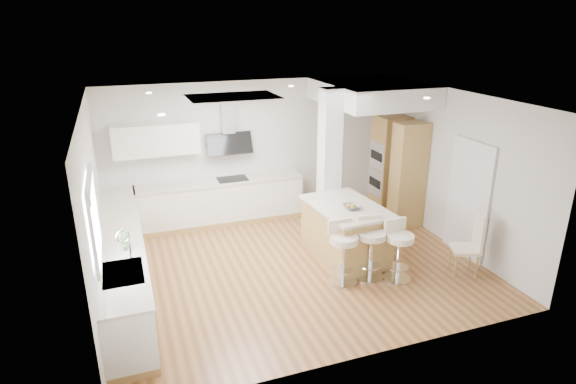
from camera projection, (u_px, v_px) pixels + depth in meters
name	position (u px, v px, depth m)	size (l,w,h in m)	color
ground	(294.00, 265.00, 8.18)	(6.00, 6.00, 0.00)	#9F693B
ceiling	(294.00, 265.00, 8.18)	(6.00, 5.00, 0.02)	white
wall_back	(252.00, 149.00, 9.91)	(6.00, 0.04, 2.80)	silver
wall_left	(94.00, 211.00, 6.75)	(0.04, 5.00, 2.80)	silver
wall_right	(450.00, 168.00, 8.65)	(0.04, 5.00, 2.80)	silver
skylight	(234.00, 98.00, 7.51)	(4.10, 2.10, 0.06)	silver
window_left	(93.00, 215.00, 5.86)	(0.06, 1.28, 1.07)	white
doorway_right	(468.00, 201.00, 8.25)	(0.05, 1.00, 2.10)	#423C34
counter_left	(124.00, 260.00, 7.37)	(0.63, 4.50, 1.35)	tan
counter_back	(212.00, 191.00, 9.62)	(3.62, 0.63, 2.50)	tan
pillar	(329.00, 165.00, 8.87)	(0.35, 0.35, 2.80)	silver
soffit	(371.00, 93.00, 9.19)	(1.78, 2.20, 0.40)	white
oven_column	(396.00, 170.00, 9.75)	(0.63, 1.21, 2.10)	tan
peninsula	(345.00, 231.00, 8.29)	(1.18, 1.67, 1.04)	tan
bar_stool_a	(343.00, 249.00, 7.46)	(0.46, 0.46, 1.02)	silver
bar_stool_b	(371.00, 245.00, 7.60)	(0.52, 0.52, 1.02)	silver
bar_stool_c	(399.00, 247.00, 7.55)	(0.47, 0.47, 0.99)	silver
dining_chair	(472.00, 241.00, 7.71)	(0.54, 0.54, 1.08)	#EFE0C3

